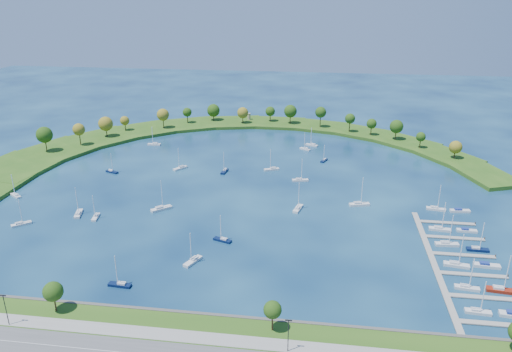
# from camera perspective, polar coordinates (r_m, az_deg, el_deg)

# --- Properties ---
(ground) EXTENTS (700.00, 700.00, 0.00)m
(ground) POSITION_cam_1_polar(r_m,az_deg,el_deg) (239.97, -1.35, -1.26)
(ground) COLOR #071B3E
(ground) RESTS_ON ground
(breakwater) EXTENTS (286.74, 247.64, 2.00)m
(breakwater) POSITION_cam_1_polar(r_m,az_deg,el_deg) (294.18, -8.79, 3.01)
(breakwater) COLOR #264F15
(breakwater) RESTS_ON ground
(breakwater_trees) EXTENTS (241.74, 94.10, 14.81)m
(breakwater_trees) POSITION_cam_1_polar(r_m,az_deg,el_deg) (320.51, -3.02, 6.52)
(breakwater_trees) COLOR #382314
(breakwater_trees) RESTS_ON breakwater
(harbor_tower) EXTENTS (2.60, 2.60, 4.71)m
(harbor_tower) POSITION_cam_1_polar(r_m,az_deg,el_deg) (354.70, -0.83, 7.00)
(harbor_tower) COLOR gray
(harbor_tower) RESTS_ON breakwater
(dock_system) EXTENTS (24.28, 82.00, 1.60)m
(dock_system) POSITION_cam_1_polar(r_m,az_deg,el_deg) (189.06, 22.24, -9.48)
(dock_system) COLOR gray
(dock_system) RESTS_ON ground
(moored_boat_0) EXTENTS (4.27, 6.75, 9.64)m
(moored_boat_0) POSITION_cam_1_polar(r_m,az_deg,el_deg) (277.45, 7.98, 1.90)
(moored_boat_0) COLOR #091639
(moored_boat_0) RESTS_ON ground
(moored_boat_1) EXTENTS (3.07, 7.95, 11.38)m
(moored_boat_1) POSITION_cam_1_polar(r_m,az_deg,el_deg) (258.94, -3.70, 0.64)
(moored_boat_1) COLOR #091639
(moored_boat_1) RESTS_ON ground
(moored_boat_2) EXTENTS (8.72, 8.27, 13.81)m
(moored_boat_2) POSITION_cam_1_polar(r_m,az_deg,el_deg) (219.02, -11.05, -3.70)
(moored_boat_2) COLOR silver
(moored_boat_2) RESTS_ON ground
(moored_boat_3) EXTENTS (4.34, 8.82, 12.49)m
(moored_boat_3) POSITION_cam_1_polar(r_m,az_deg,el_deg) (215.98, 4.94, -3.74)
(moored_boat_3) COLOR silver
(moored_boat_3) RESTS_ON ground
(moored_boat_4) EXTENTS (8.40, 3.91, 11.92)m
(moored_boat_4) POSITION_cam_1_polar(r_m,az_deg,el_deg) (247.39, 5.19, -0.41)
(moored_boat_4) COLOR silver
(moored_boat_4) RESTS_ON ground
(moored_boat_5) EXTENTS (6.91, 7.89, 12.10)m
(moored_boat_5) POSITION_cam_1_polar(r_m,az_deg,el_deg) (265.82, -8.85, 0.99)
(moored_boat_5) COLOR silver
(moored_boat_5) RESTS_ON ground
(moored_boat_6) EXTENTS (7.83, 2.70, 11.32)m
(moored_boat_6) POSITION_cam_1_polar(r_m,az_deg,el_deg) (169.82, -15.66, -12.07)
(moored_boat_6) COLOR #091639
(moored_boat_6) RESTS_ON ground
(moored_boat_7) EXTENTS (8.04, 5.31, 11.54)m
(moored_boat_7) POSITION_cam_1_polar(r_m,az_deg,el_deg) (303.55, 6.56, 3.68)
(moored_boat_7) COLOR silver
(moored_boat_7) RESTS_ON ground
(moored_boat_8) EXTENTS (4.61, 8.83, 12.50)m
(moored_boat_8) POSITION_cam_1_polar(r_m,az_deg,el_deg) (223.98, -20.09, -4.10)
(moored_boat_8) COLOR silver
(moored_boat_8) RESTS_ON ground
(moored_boat_9) EXTENTS (5.61, 8.48, 12.16)m
(moored_boat_9) POSITION_cam_1_polar(r_m,az_deg,el_deg) (177.68, -7.40, -9.76)
(moored_boat_9) COLOR silver
(moored_boat_9) RESTS_ON ground
(moored_boat_10) EXTENTS (7.65, 4.35, 10.84)m
(moored_boat_10) POSITION_cam_1_polar(r_m,az_deg,el_deg) (190.27, -3.95, -7.39)
(moored_boat_10) COLOR #091639
(moored_boat_10) RESTS_ON ground
(moored_boat_11) EXTENTS (7.29, 6.81, 11.48)m
(moored_boat_11) POSITION_cam_1_polar(r_m,az_deg,el_deg) (223.87, -25.81, -5.01)
(moored_boat_11) COLOR silver
(moored_boat_11) RESTS_ON ground
(moored_boat_12) EXTENTS (3.35, 7.56, 10.74)m
(moored_boat_12) POSITION_cam_1_polar(r_m,az_deg,el_deg) (218.64, -18.27, -4.50)
(moored_boat_12) COLOR silver
(moored_boat_12) RESTS_ON ground
(moored_boat_13) EXTENTS (7.34, 5.86, 10.94)m
(moored_boat_13) POSITION_cam_1_polar(r_m,az_deg,el_deg) (254.78, -26.33, -2.00)
(moored_boat_13) COLOR silver
(moored_boat_13) RESTS_ON ground
(moored_boat_14) EXTENTS (8.13, 2.61, 11.82)m
(moored_boat_14) POSITION_cam_1_polar(r_m,az_deg,el_deg) (309.48, -11.84, 3.71)
(moored_boat_14) COLOR silver
(moored_boat_14) RESTS_ON ground
(moored_boat_15) EXTENTS (8.36, 5.41, 11.96)m
(moored_boat_15) POSITION_cam_1_polar(r_m,az_deg,el_deg) (261.20, 1.86, 0.87)
(moored_boat_15) COLOR silver
(moored_boat_15) RESTS_ON ground
(moored_boat_16) EXTENTS (9.50, 4.87, 13.45)m
(moored_boat_16) POSITION_cam_1_polar(r_m,az_deg,el_deg) (224.05, 12.00, -3.19)
(moored_boat_16) COLOR silver
(moored_boat_16) RESTS_ON ground
(moored_boat_17) EXTENTS (7.54, 4.49, 10.71)m
(moored_boat_17) POSITION_cam_1_polar(r_m,az_deg,el_deg) (268.88, -16.52, 0.56)
(moored_boat_17) COLOR #091639
(moored_boat_17) RESTS_ON ground
(moored_boat_18) EXTENTS (6.91, 5.55, 10.31)m
(moored_boat_18) POSITION_cam_1_polar(r_m,az_deg,el_deg) (295.71, 5.78, 3.23)
(moored_boat_18) COLOR silver
(moored_boat_18) RESTS_ON ground
(docked_boat_0) EXTENTS (7.80, 2.67, 11.28)m
(docked_boat_0) POSITION_cam_1_polar(r_m,az_deg,el_deg) (166.28, 24.56, -14.16)
(docked_boat_0) COLOR silver
(docked_boat_0) RESTS_ON ground
(docked_boat_2) EXTENTS (8.00, 3.13, 11.45)m
(docked_boat_2) POSITION_cam_1_polar(r_m,az_deg,el_deg) (176.32, 23.47, -11.82)
(docked_boat_2) COLOR silver
(docked_boat_2) RESTS_ON ground
(docked_boat_3) EXTENTS (9.41, 3.49, 13.52)m
(docked_boat_3) POSITION_cam_1_polar(r_m,az_deg,el_deg) (179.51, 26.75, -11.76)
(docked_boat_3) COLOR maroon
(docked_boat_3) RESTS_ON ground
(docked_boat_4) EXTENTS (8.97, 3.73, 12.79)m
(docked_boat_4) POSITION_cam_1_polar(r_m,az_deg,el_deg) (187.83, 22.41, -9.51)
(docked_boat_4) COLOR silver
(docked_boat_4) RESTS_ON ground
(docked_boat_5) EXTENTS (9.05, 3.02, 1.82)m
(docked_boat_5) POSITION_cam_1_polar(r_m,az_deg,el_deg) (191.84, 25.38, -9.43)
(docked_boat_5) COLOR silver
(docked_boat_5) RESTS_ON ground
(docked_boat_6) EXTENTS (8.92, 3.14, 12.86)m
(docked_boat_6) POSITION_cam_1_polar(r_m,az_deg,el_deg) (200.41, 21.44, -7.36)
(docked_boat_6) COLOR silver
(docked_boat_6) RESTS_ON ground
(docked_boat_7) EXTENTS (8.03, 2.45, 11.72)m
(docked_boat_7) POSITION_cam_1_polar(r_m,az_deg,el_deg) (201.18, 24.52, -7.75)
(docked_boat_7) COLOR #091639
(docked_boat_7) RESTS_ON ground
(docked_boat_8) EXTENTS (8.79, 3.34, 12.61)m
(docked_boat_8) POSITION_cam_1_polar(r_m,az_deg,el_deg) (211.16, 20.72, -5.76)
(docked_boat_8) COLOR silver
(docked_boat_8) RESTS_ON ground
(docked_boat_9) EXTENTS (7.94, 2.46, 1.61)m
(docked_boat_9) POSITION_cam_1_polar(r_m,az_deg,el_deg) (214.28, 23.43, -5.87)
(docked_boat_9) COLOR silver
(docked_boat_9) RESTS_ON ground
(docked_boat_10) EXTENTS (8.49, 3.67, 12.09)m
(docked_boat_10) POSITION_cam_1_polar(r_m,az_deg,el_deg) (229.15, 20.32, -3.55)
(docked_boat_10) COLOR silver
(docked_boat_10) RESTS_ON ground
(docked_boat_11) EXTENTS (8.69, 3.12, 1.74)m
(docked_boat_11) POSITION_cam_1_polar(r_m,az_deg,el_deg) (231.13, 22.75, -3.77)
(docked_boat_11) COLOR silver
(docked_boat_11) RESTS_ON ground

